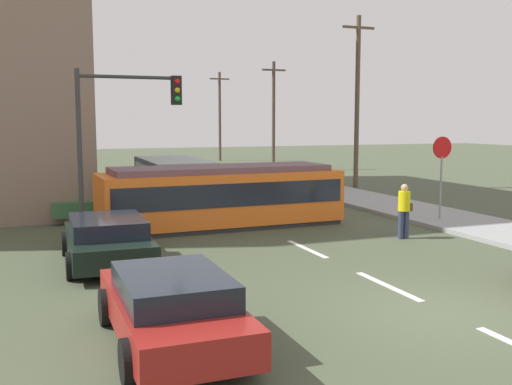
# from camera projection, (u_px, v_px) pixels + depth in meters

# --- Properties ---
(ground_plane) EXTENTS (120.00, 120.00, 0.00)m
(ground_plane) POSITION_uv_depth(u_px,v_px,m) (256.00, 226.00, 20.17)
(ground_plane) COLOR #454F38
(sidewalk_curb_right) EXTENTS (3.20, 36.00, 0.14)m
(sidewalk_curb_right) POSITION_uv_depth(u_px,v_px,m) (499.00, 231.00, 18.87)
(sidewalk_curb_right) COLOR #929595
(sidewalk_curb_right) RESTS_ON ground
(lane_stripe_1) EXTENTS (0.16, 2.40, 0.01)m
(lane_stripe_1) POSITION_uv_depth(u_px,v_px,m) (388.00, 286.00, 12.75)
(lane_stripe_1) COLOR silver
(lane_stripe_1) RESTS_ON ground
(lane_stripe_2) EXTENTS (0.16, 2.40, 0.01)m
(lane_stripe_2) POSITION_uv_depth(u_px,v_px,m) (307.00, 249.00, 16.46)
(lane_stripe_2) COLOR silver
(lane_stripe_2) RESTS_ON ground
(lane_stripe_3) EXTENTS (0.16, 2.40, 0.01)m
(lane_stripe_3) POSITION_uv_depth(u_px,v_px,m) (205.00, 202.00, 26.00)
(lane_stripe_3) COLOR silver
(lane_stripe_3) RESTS_ON ground
(lane_stripe_4) EXTENTS (0.16, 2.40, 0.01)m
(lane_stripe_4) POSITION_uv_depth(u_px,v_px,m) (174.00, 188.00, 31.56)
(lane_stripe_4) COLOR silver
(lane_stripe_4) RESTS_ON ground
(streetcar_tram) EXTENTS (8.18, 2.81, 2.06)m
(streetcar_tram) POSITION_uv_depth(u_px,v_px,m) (221.00, 195.00, 19.91)
(streetcar_tram) COLOR orange
(streetcar_tram) RESTS_ON ground
(city_bus) EXTENTS (2.61, 5.95, 1.89)m
(city_bus) POSITION_uv_depth(u_px,v_px,m) (174.00, 177.00, 25.97)
(city_bus) COLOR #ADBDBD
(city_bus) RESTS_ON ground
(pedestrian_crossing) EXTENTS (0.48, 0.36, 1.67)m
(pedestrian_crossing) POSITION_uv_depth(u_px,v_px,m) (404.00, 208.00, 17.84)
(pedestrian_crossing) COLOR #2F3A58
(pedestrian_crossing) RESTS_ON ground
(parked_sedan_near) EXTENTS (1.95, 4.20, 1.19)m
(parked_sedan_near) POSITION_uv_depth(u_px,v_px,m) (171.00, 306.00, 9.37)
(parked_sedan_near) COLOR maroon
(parked_sedan_near) RESTS_ON ground
(parked_sedan_mid) EXTENTS (2.14, 4.37, 1.19)m
(parked_sedan_mid) POSITION_uv_depth(u_px,v_px,m) (107.00, 239.00, 14.69)
(parked_sedan_mid) COLOR black
(parked_sedan_mid) RESTS_ON ground
(parked_sedan_far) EXTENTS (2.06, 4.12, 1.19)m
(parked_sedan_far) POSITION_uv_depth(u_px,v_px,m) (76.00, 200.00, 22.05)
(parked_sedan_far) COLOR #366640
(parked_sedan_far) RESTS_ON ground
(parked_sedan_furthest) EXTENTS (2.08, 4.12, 1.19)m
(parked_sedan_furthest) POSITION_uv_depth(u_px,v_px,m) (75.00, 183.00, 28.23)
(parked_sedan_furthest) COLOR silver
(parked_sedan_furthest) RESTS_ON ground
(stop_sign) EXTENTS (0.76, 0.07, 2.88)m
(stop_sign) POSITION_uv_depth(u_px,v_px,m) (442.00, 160.00, 20.52)
(stop_sign) COLOR gray
(stop_sign) RESTS_ON sidewalk_curb_right
(traffic_light_mast) EXTENTS (2.99, 0.33, 4.99)m
(traffic_light_mast) POSITION_uv_depth(u_px,v_px,m) (122.00, 122.00, 16.81)
(traffic_light_mast) COLOR #333333
(traffic_light_mast) RESTS_ON ground
(utility_pole_mid) EXTENTS (1.80, 0.24, 8.90)m
(utility_pole_mid) POSITION_uv_depth(u_px,v_px,m) (357.00, 100.00, 30.50)
(utility_pole_mid) COLOR brown
(utility_pole_mid) RESTS_ON ground
(utility_pole_far) EXTENTS (1.80, 0.24, 7.81)m
(utility_pole_far) POSITION_uv_depth(u_px,v_px,m) (274.00, 114.00, 42.65)
(utility_pole_far) COLOR brown
(utility_pole_far) RESTS_ON ground
(utility_pole_distant) EXTENTS (1.80, 0.24, 7.92)m
(utility_pole_distant) POSITION_uv_depth(u_px,v_px,m) (220.00, 115.00, 53.08)
(utility_pole_distant) COLOR brown
(utility_pole_distant) RESTS_ON ground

